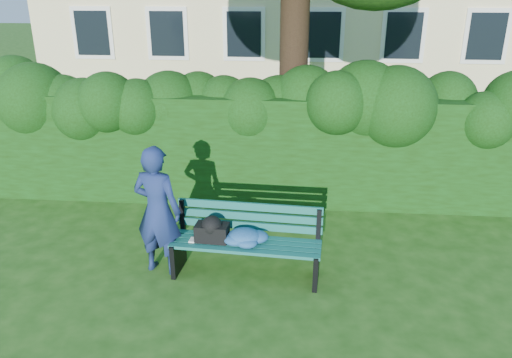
{
  "coord_description": "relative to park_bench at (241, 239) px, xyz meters",
  "views": [
    {
      "loc": [
        0.57,
        -5.79,
        3.49
      ],
      "look_at": [
        0.0,
        0.6,
        0.95
      ],
      "focal_mm": 35.0,
      "sensor_mm": 36.0,
      "label": 1
    }
  ],
  "objects": [
    {
      "name": "park_bench",
      "position": [
        0.0,
        0.0,
        0.0
      ],
      "size": [
        1.9,
        0.69,
        0.89
      ],
      "rotation": [
        0.0,
        0.0,
        -0.07
      ],
      "color": "#115757",
      "rests_on": "ground"
    },
    {
      "name": "hedge",
      "position": [
        0.11,
        2.51,
        0.4
      ],
      "size": [
        10.0,
        1.0,
        1.8
      ],
      "color": "black",
      "rests_on": "ground"
    },
    {
      "name": "ground",
      "position": [
        0.11,
        0.31,
        -0.5
      ],
      "size": [
        80.0,
        80.0,
        0.0
      ],
      "primitive_type": "plane",
      "color": "#1F4C12",
      "rests_on": "ground"
    },
    {
      "name": "man_reading",
      "position": [
        -1.03,
        -0.01,
        0.35
      ],
      "size": [
        0.69,
        0.53,
        1.69
      ],
      "primitive_type": "imported",
      "rotation": [
        0.0,
        0.0,
        2.92
      ],
      "color": "navy",
      "rests_on": "ground"
    }
  ]
}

